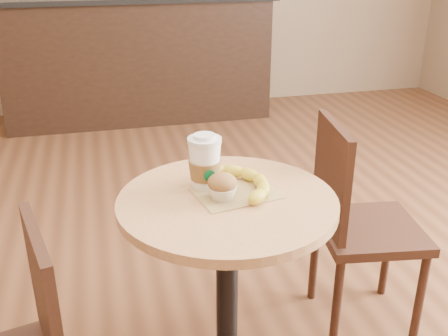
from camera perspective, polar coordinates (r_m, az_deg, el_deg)
name	(u,v)px	position (r m, az deg, el deg)	size (l,w,h in m)	color
cafe_table	(227,265)	(1.67, 0.34, -10.50)	(0.66, 0.66, 0.75)	black
chair_right	(356,220)	(2.06, 14.14, -5.51)	(0.43, 0.43, 0.86)	#351D12
service_counter	(138,59)	(4.64, -9.36, 11.67)	(2.30, 0.65, 1.04)	black
kraft_bag	(236,193)	(1.58, 1.35, -2.75)	(0.24, 0.18, 0.00)	#A1834E
coffee_cup	(205,164)	(1.59, -2.10, 0.43)	(0.10, 0.10, 0.17)	white
muffin	(222,186)	(1.52, -0.19, -2.02)	(0.09, 0.09, 0.08)	silver
banana	(242,183)	(1.59, 1.94, -1.60)	(0.19, 0.28, 0.04)	gold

